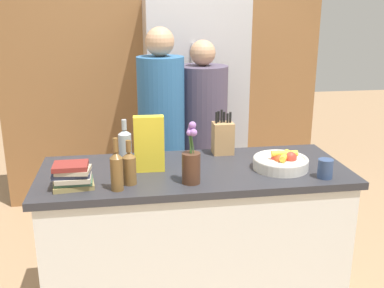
% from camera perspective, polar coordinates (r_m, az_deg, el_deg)
% --- Properties ---
extents(kitchen_island, '(1.72, 0.69, 0.92)m').
position_cam_1_polar(kitchen_island, '(2.72, 0.29, -12.31)').
color(kitchen_island, silver).
rests_on(kitchen_island, ground_plane).
extents(back_wall_wood, '(2.92, 0.12, 2.60)m').
position_cam_1_polar(back_wall_wood, '(4.18, -3.67, 10.13)').
color(back_wall_wood, olive).
rests_on(back_wall_wood, ground_plane).
extents(refrigerator, '(0.82, 0.62, 1.86)m').
position_cam_1_polar(refrigerator, '(3.91, 0.23, 4.20)').
color(refrigerator, '#B7B7BC').
rests_on(refrigerator, ground_plane).
extents(fruit_bowl, '(0.31, 0.31, 0.11)m').
position_cam_1_polar(fruit_bowl, '(2.56, 11.21, -2.20)').
color(fruit_bowl, silver).
rests_on(fruit_bowl, kitchen_island).
extents(knife_block, '(0.12, 0.11, 0.28)m').
position_cam_1_polar(knife_block, '(2.77, 3.94, 0.83)').
color(knife_block, tan).
rests_on(knife_block, kitchen_island).
extents(flower_vase, '(0.10, 0.10, 0.33)m').
position_cam_1_polar(flower_vase, '(2.29, -0.10, -2.35)').
color(flower_vase, '#4C2D1E').
rests_on(flower_vase, kitchen_island).
extents(cereal_box, '(0.17, 0.06, 0.31)m').
position_cam_1_polar(cereal_box, '(2.46, -5.47, 0.01)').
color(cereal_box, yellow).
rests_on(cereal_box, kitchen_island).
extents(coffee_mug, '(0.09, 0.11, 0.10)m').
position_cam_1_polar(coffee_mug, '(2.49, 16.58, -2.98)').
color(coffee_mug, '#334770').
rests_on(coffee_mug, kitchen_island).
extents(book_stack, '(0.21, 0.14, 0.13)m').
position_cam_1_polar(book_stack, '(2.32, -14.92, -3.95)').
color(book_stack, '#99844C').
rests_on(book_stack, kitchen_island).
extents(bottle_oil, '(0.06, 0.06, 0.23)m').
position_cam_1_polar(bottle_oil, '(2.66, -6.22, -0.20)').
color(bottle_oil, brown).
rests_on(bottle_oil, kitchen_island).
extents(bottle_vinegar, '(0.06, 0.06, 0.27)m').
position_cam_1_polar(bottle_vinegar, '(2.24, -9.55, -3.25)').
color(bottle_vinegar, brown).
rests_on(bottle_vinegar, kitchen_island).
extents(bottle_wine, '(0.08, 0.08, 0.23)m').
position_cam_1_polar(bottle_wine, '(2.72, -8.52, 0.18)').
color(bottle_wine, '#B2BCC1').
rests_on(bottle_wine, kitchen_island).
extents(bottle_water, '(0.07, 0.07, 0.23)m').
position_cam_1_polar(bottle_water, '(2.31, -7.96, -2.91)').
color(bottle_water, brown).
rests_on(bottle_water, kitchen_island).
extents(person_at_sink, '(0.32, 0.32, 1.67)m').
position_cam_1_polar(person_at_sink, '(3.15, -3.87, 1.35)').
color(person_at_sink, '#383842').
rests_on(person_at_sink, ground_plane).
extents(person_in_blue, '(0.37, 0.37, 1.58)m').
position_cam_1_polar(person_in_blue, '(3.36, 1.30, 1.14)').
color(person_in_blue, '#383842').
rests_on(person_in_blue, ground_plane).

